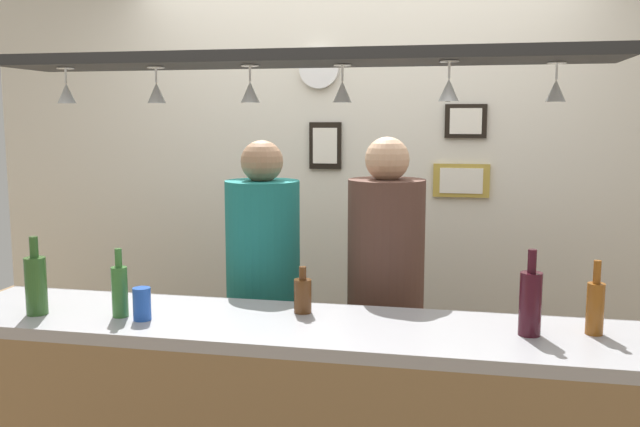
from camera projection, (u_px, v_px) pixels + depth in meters
name	position (u px, v px, depth m)	size (l,w,h in m)	color
back_wall	(356.00, 196.00, 3.88)	(4.40, 0.06, 2.60)	silver
bar_counter	(285.00, 423.00, 2.41)	(2.70, 0.55, 0.99)	#99999E
overhead_glass_rack	(297.00, 59.00, 2.44)	(2.20, 0.36, 0.04)	black
hanging_wineglass_far_left	(66.00, 92.00, 2.59)	(0.07, 0.07, 0.13)	silver
hanging_wineglass_left	(157.00, 92.00, 2.54)	(0.07, 0.07, 0.13)	silver
hanging_wineglass_center_left	(250.00, 91.00, 2.46)	(0.07, 0.07, 0.13)	silver
hanging_wineglass_center	(342.00, 91.00, 2.44)	(0.07, 0.07, 0.13)	silver
hanging_wineglass_center_right	(449.00, 89.00, 2.28)	(0.07, 0.07, 0.13)	silver
hanging_wineglass_right	(556.00, 89.00, 2.34)	(0.07, 0.07, 0.13)	silver
person_middle_teal_shirt	(263.00, 282.00, 3.18)	(0.34, 0.34, 1.64)	#2D334C
person_right_brown_shirt	(386.00, 285.00, 3.06)	(0.34, 0.34, 1.65)	#2D334C
bottle_beer_amber_tall	(595.00, 306.00, 2.36)	(0.06, 0.06, 0.26)	brown
bottle_beer_green_import	(120.00, 290.00, 2.57)	(0.06, 0.06, 0.26)	#336B2D
bottle_beer_brown_stubby	(303.00, 295.00, 2.63)	(0.07, 0.07, 0.18)	#512D14
bottle_champagne_green	(36.00, 284.00, 2.60)	(0.08, 0.08, 0.30)	#2D5623
bottle_wine_dark_red	(530.00, 302.00, 2.35)	(0.08, 0.08, 0.30)	#380F19
drink_can	(142.00, 304.00, 2.54)	(0.07, 0.07, 0.12)	#1E4CB2
picture_frame_crest	(325.00, 146.00, 3.84)	(0.18, 0.02, 0.26)	black
picture_frame_upper_small	(466.00, 121.00, 3.66)	(0.22, 0.02, 0.18)	black
picture_frame_lower_pair	(461.00, 181.00, 3.71)	(0.30, 0.02, 0.18)	#B29338
wall_clock	(319.00, 68.00, 3.78)	(0.22, 0.22, 0.03)	white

